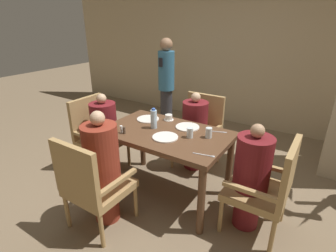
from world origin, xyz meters
name	(u,v)px	position (x,y,z in m)	size (l,w,h in m)	color
ground_plane	(166,192)	(0.00, 0.00, 0.00)	(16.00, 16.00, 0.00)	#7A664C
wall_back	(247,47)	(0.00, 2.55, 1.40)	(8.00, 0.06, 2.80)	tan
dining_table	(166,141)	(0.00, 0.00, 0.66)	(1.32, 0.81, 0.76)	brown
chair_left_side	(97,132)	(-1.07, 0.00, 0.49)	(0.52, 0.52, 0.94)	#A88451
diner_in_left_chair	(105,132)	(-0.92, 0.00, 0.53)	(0.32, 0.32, 1.03)	maroon
chair_far_side	(199,129)	(0.00, 0.81, 0.49)	(0.52, 0.52, 0.94)	#A88451
diner_in_far_chair	(194,131)	(0.00, 0.66, 0.53)	(0.32, 0.32, 1.03)	maroon
chair_right_side	(267,186)	(1.07, 0.00, 0.49)	(0.52, 0.52, 0.94)	#A88451
diner_in_right_chair	(251,177)	(0.92, 0.00, 0.54)	(0.32, 0.32, 1.05)	maroon
chair_near_corner	(92,184)	(-0.26, -0.81, 0.49)	(0.52, 0.52, 0.94)	#A88451
diner_in_near_chair	(103,168)	(-0.26, -0.66, 0.58)	(0.32, 0.32, 1.14)	maroon
standing_host	(166,83)	(-0.98, 1.52, 0.85)	(0.27, 0.30, 1.57)	#2D2D33
plate_main_left	(165,137)	(0.07, -0.13, 0.77)	(0.26, 0.26, 0.01)	white
plate_main_right	(187,127)	(0.14, 0.22, 0.77)	(0.26, 0.26, 0.01)	white
plate_dessert_center	(148,119)	(-0.37, 0.18, 0.77)	(0.26, 0.26, 0.01)	white
teacup_with_saucer	(169,118)	(-0.15, 0.30, 0.79)	(0.11, 0.11, 0.07)	white
bowl_small	(108,127)	(-0.56, -0.27, 0.78)	(0.10, 0.10, 0.04)	white
water_bottle	(154,119)	(-0.16, 0.01, 0.87)	(0.07, 0.07, 0.22)	silver
glass_tall_near	(190,133)	(0.28, 0.01, 0.81)	(0.06, 0.06, 0.10)	silver
glass_tall_mid	(209,133)	(0.43, 0.11, 0.81)	(0.06, 0.06, 0.10)	silver
salt_shaker	(121,129)	(-0.37, -0.27, 0.80)	(0.03, 0.03, 0.08)	white
pepper_shaker	(124,130)	(-0.33, -0.27, 0.80)	(0.03, 0.03, 0.07)	#4C3D2D
fork_beside_plate	(206,155)	(0.57, -0.24, 0.76)	(0.19, 0.05, 0.00)	silver
knife_beside_plate	(218,132)	(0.46, 0.29, 0.76)	(0.20, 0.08, 0.00)	silver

